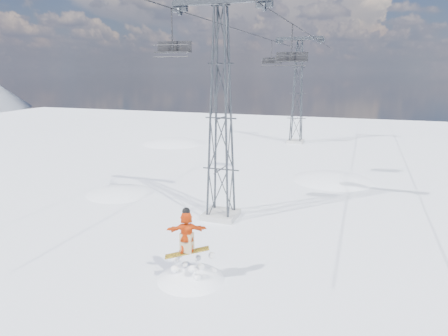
# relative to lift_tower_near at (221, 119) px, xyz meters

# --- Properties ---
(ground) EXTENTS (120.00, 120.00, 0.00)m
(ground) POSITION_rel_lift_tower_near_xyz_m (-0.80, -8.00, -5.47)
(ground) COLOR white
(ground) RESTS_ON ground
(snow_terrain) EXTENTS (39.00, 37.00, 22.00)m
(snow_terrain) POSITION_rel_lift_tower_near_xyz_m (-5.57, 13.24, -15.06)
(snow_terrain) COLOR white
(snow_terrain) RESTS_ON ground
(lift_tower_near) EXTENTS (5.20, 1.80, 11.43)m
(lift_tower_near) POSITION_rel_lift_tower_near_xyz_m (0.00, 0.00, 0.00)
(lift_tower_near) COLOR #999999
(lift_tower_near) RESTS_ON ground
(lift_tower_far) EXTENTS (5.20, 1.80, 11.43)m
(lift_tower_far) POSITION_rel_lift_tower_near_xyz_m (0.00, 25.00, 0.00)
(lift_tower_far) COLOR #999999
(lift_tower_far) RESTS_ON ground
(haul_cables) EXTENTS (4.46, 51.00, 0.06)m
(haul_cables) POSITION_rel_lift_tower_near_xyz_m (0.00, 11.50, 5.38)
(haul_cables) COLOR black
(haul_cables) RESTS_ON ground
(snowboarder_jump) EXTENTS (4.40, 4.40, 6.98)m
(snowboarder_jump) POSITION_rel_lift_tower_near_xyz_m (1.16, -6.74, -7.10)
(snowboarder_jump) COLOR white
(snowboarder_jump) RESTS_ON ground
(lift_chair_near) EXTENTS (1.87, 0.54, 2.31)m
(lift_chair_near) POSITION_rel_lift_tower_near_xyz_m (-2.20, -0.89, 3.53)
(lift_chair_near) COLOR black
(lift_chair_near) RESTS_ON ground
(lift_chair_mid) EXTENTS (2.13, 0.61, 2.64)m
(lift_chair_mid) POSITION_rel_lift_tower_near_xyz_m (2.20, 7.84, 3.27)
(lift_chair_mid) COLOR black
(lift_chair_mid) RESTS_ON ground
(lift_chair_far) EXTENTS (2.01, 0.58, 2.50)m
(lift_chair_far) POSITION_rel_lift_tower_near_xyz_m (-2.20, 21.47, 3.38)
(lift_chair_far) COLOR black
(lift_chair_far) RESTS_ON ground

